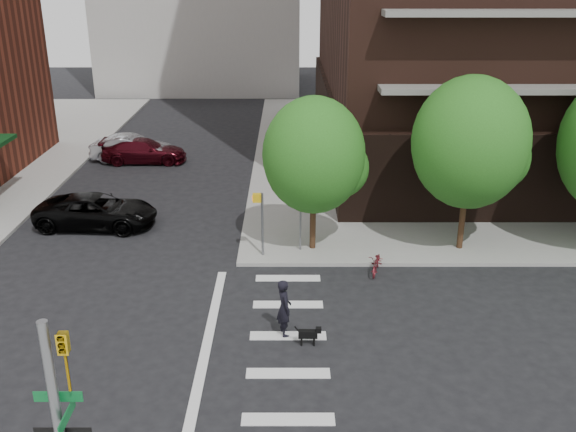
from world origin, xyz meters
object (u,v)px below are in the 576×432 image
parked_car_silver (132,148)px  dog_walker (284,308)px  parked_car_maroon (144,151)px  scooter (377,263)px  parked_car_black (96,211)px

parked_car_silver → dog_walker: size_ratio=2.47×
parked_car_maroon → parked_car_silver: (-0.80, 0.30, 0.06)m
scooter → parked_car_silver: bearing=145.8°
parked_car_black → parked_car_silver: bearing=8.3°
parked_car_black → parked_car_maroon: parked_car_black is taller
parked_car_black → scooter: size_ratio=3.45×
parked_car_black → dog_walker: bearing=-133.2°
parked_car_black → parked_car_silver: parked_car_silver is taller
parked_car_maroon → parked_car_silver: size_ratio=1.05×
dog_walker → parked_car_black: bearing=26.7°
parked_car_black → dog_walker: 12.31m
parked_car_maroon → scooter: parked_car_maroon is taller
parked_car_black → scooter: (11.86, -4.63, -0.33)m
parked_car_black → dog_walker: (8.38, -9.02, 0.21)m
parked_car_silver → dog_walker: 21.47m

